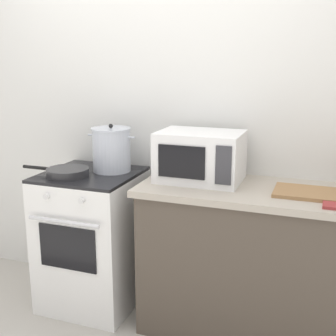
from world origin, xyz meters
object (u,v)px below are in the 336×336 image
object	(u,v)px
stock_pot	(112,150)
microwave	(200,156)
frying_pan	(67,172)
cutting_board	(308,193)
stove	(93,239)

from	to	relation	value
stock_pot	microwave	xyz separation A→B (m)	(0.61, -0.02, 0.01)
frying_pan	cutting_board	world-z (taller)	frying_pan
microwave	frying_pan	bearing A→B (deg)	-166.74
frying_pan	stove	bearing A→B (deg)	49.52
stove	cutting_board	world-z (taller)	cutting_board
stove	frying_pan	xyz separation A→B (m)	(-0.10, -0.11, 0.48)
cutting_board	stove	bearing A→B (deg)	-179.95
stove	cutting_board	size ratio (longest dim) A/B	2.56
stock_pot	frying_pan	xyz separation A→B (m)	(-0.21, -0.22, -0.12)
stove	stock_pot	xyz separation A→B (m)	(0.11, 0.10, 0.60)
stock_pot	frying_pan	world-z (taller)	stock_pot
frying_pan	stock_pot	bearing A→B (deg)	46.32
cutting_board	frying_pan	bearing A→B (deg)	-175.48
stove	cutting_board	bearing A→B (deg)	0.05
stock_pot	frying_pan	distance (m)	0.32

